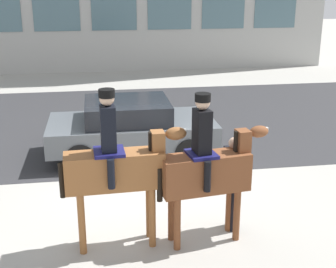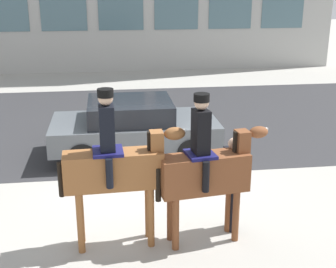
{
  "view_description": "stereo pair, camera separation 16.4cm",
  "coord_description": "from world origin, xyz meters",
  "px_view_note": "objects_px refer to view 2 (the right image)",
  "views": [
    {
      "loc": [
        -0.92,
        -8.82,
        4.06
      ],
      "look_at": [
        0.25,
        -1.32,
        1.55
      ],
      "focal_mm": 50.0,
      "sensor_mm": 36.0,
      "label": 1
    },
    {
      "loc": [
        -0.76,
        -8.84,
        4.06
      ],
      "look_at": [
        0.25,
        -1.32,
        1.55
      ],
      "focal_mm": 50.0,
      "sensor_mm": 36.0,
      "label": 2
    }
  ],
  "objects_px": {
    "mounted_horse_companion": "(206,168)",
    "pedestrian_bystander": "(232,177)",
    "street_car_near_lane": "(133,126)",
    "mounted_horse_lead": "(116,166)"
  },
  "relations": [
    {
      "from": "mounted_horse_lead",
      "to": "mounted_horse_companion",
      "type": "bearing_deg",
      "value": -4.79
    },
    {
      "from": "mounted_horse_companion",
      "to": "street_car_near_lane",
      "type": "xyz_separation_m",
      "value": [
        -0.9,
        4.06,
        -0.53
      ]
    },
    {
      "from": "pedestrian_bystander",
      "to": "street_car_near_lane",
      "type": "distance_m",
      "value": 4.05
    },
    {
      "from": "mounted_horse_companion",
      "to": "pedestrian_bystander",
      "type": "bearing_deg",
      "value": 20.16
    },
    {
      "from": "mounted_horse_companion",
      "to": "pedestrian_bystander",
      "type": "distance_m",
      "value": 0.63
    },
    {
      "from": "pedestrian_bystander",
      "to": "street_car_near_lane",
      "type": "height_order",
      "value": "pedestrian_bystander"
    },
    {
      "from": "mounted_horse_lead",
      "to": "pedestrian_bystander",
      "type": "distance_m",
      "value": 1.95
    },
    {
      "from": "pedestrian_bystander",
      "to": "street_car_near_lane",
      "type": "xyz_separation_m",
      "value": [
        -1.39,
        3.8,
        -0.24
      ]
    },
    {
      "from": "mounted_horse_companion",
      "to": "street_car_near_lane",
      "type": "height_order",
      "value": "mounted_horse_companion"
    },
    {
      "from": "mounted_horse_lead",
      "to": "mounted_horse_companion",
      "type": "height_order",
      "value": "mounted_horse_lead"
    }
  ]
}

